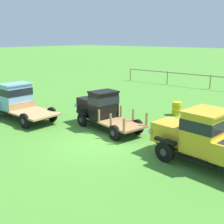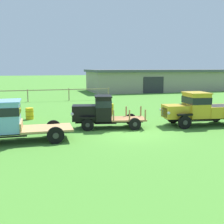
{
  "view_description": "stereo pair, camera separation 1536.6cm",
  "coord_description": "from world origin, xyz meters",
  "px_view_note": "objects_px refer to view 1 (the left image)",
  "views": [
    {
      "loc": [
        8.53,
        -9.21,
        4.88
      ],
      "look_at": [
        -0.73,
        1.92,
        1.0
      ],
      "focal_mm": 45.0,
      "sensor_mm": 36.0,
      "label": 1
    },
    {
      "loc": [
        -5.68,
        -14.95,
        3.82
      ],
      "look_at": [
        -0.73,
        1.92,
        1.0
      ],
      "focal_mm": 45.0,
      "sensor_mm": 36.0,
      "label": 2
    }
  ],
  "objects_px": {
    "vintage_truck_midrow_center": "(211,139)",
    "oil_drum_near_fence": "(177,108)",
    "oil_drum_beside_row": "(99,97)",
    "vintage_truck_foreground_near": "(15,100)",
    "vintage_truck_second_in_line": "(102,109)"
  },
  "relations": [
    {
      "from": "vintage_truck_second_in_line",
      "to": "vintage_truck_foreground_near",
      "type": "bearing_deg",
      "value": -160.09
    },
    {
      "from": "vintage_truck_midrow_center",
      "to": "oil_drum_near_fence",
      "type": "distance_m",
      "value": 7.45
    },
    {
      "from": "oil_drum_near_fence",
      "to": "vintage_truck_foreground_near",
      "type": "bearing_deg",
      "value": -137.23
    },
    {
      "from": "vintage_truck_foreground_near",
      "to": "vintage_truck_midrow_center",
      "type": "relative_size",
      "value": 1.06
    },
    {
      "from": "vintage_truck_foreground_near",
      "to": "oil_drum_beside_row",
      "type": "distance_m",
      "value": 6.51
    },
    {
      "from": "vintage_truck_foreground_near",
      "to": "oil_drum_near_fence",
      "type": "relative_size",
      "value": 6.33
    },
    {
      "from": "vintage_truck_foreground_near",
      "to": "oil_drum_near_fence",
      "type": "bearing_deg",
      "value": 42.77
    },
    {
      "from": "vintage_truck_foreground_near",
      "to": "vintage_truck_second_in_line",
      "type": "bearing_deg",
      "value": 19.91
    },
    {
      "from": "vintage_truck_midrow_center",
      "to": "oil_drum_beside_row",
      "type": "distance_m",
      "value": 12.09
    },
    {
      "from": "oil_drum_beside_row",
      "to": "oil_drum_near_fence",
      "type": "distance_m",
      "value": 6.36
    },
    {
      "from": "vintage_truck_second_in_line",
      "to": "oil_drum_beside_row",
      "type": "xyz_separation_m",
      "value": [
        -4.27,
        4.42,
        -0.63
      ]
    },
    {
      "from": "vintage_truck_foreground_near",
      "to": "vintage_truck_midrow_center",
      "type": "xyz_separation_m",
      "value": [
        11.92,
        0.97,
        0.01
      ]
    },
    {
      "from": "vintage_truck_foreground_near",
      "to": "oil_drum_near_fence",
      "type": "distance_m",
      "value": 10.19
    },
    {
      "from": "vintage_truck_foreground_near",
      "to": "vintage_truck_midrow_center",
      "type": "bearing_deg",
      "value": 4.64
    },
    {
      "from": "vintage_truck_midrow_center",
      "to": "oil_drum_near_fence",
      "type": "xyz_separation_m",
      "value": [
        -4.45,
        5.94,
        -0.69
      ]
    }
  ]
}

